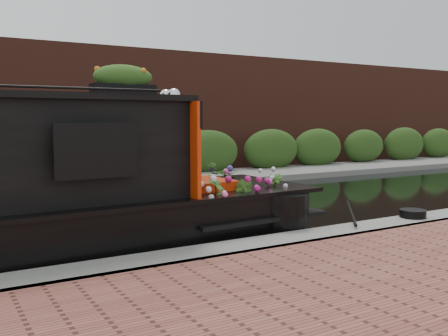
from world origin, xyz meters
TOP-DOWN VIEW (x-y plane):
  - ground at (0.00, 0.00)m, footprint 80.00×80.00m
  - near_bank_coping at (0.00, -3.30)m, footprint 40.00×0.60m
  - far_bank_path at (0.00, 4.20)m, footprint 40.00×2.40m
  - far_hedge at (0.00, 5.10)m, footprint 40.00×1.10m
  - far_brick_wall at (0.00, 7.20)m, footprint 40.00×1.00m
  - rope_fender at (1.98, -1.98)m, footprint 0.35×0.33m
  - coiled_mooring_rope at (3.37, -3.21)m, footprint 0.40×0.40m

SIDE VIEW (x-z plane):
  - ground at x=0.00m, z-range 0.00..0.00m
  - near_bank_coping at x=0.00m, z-range -0.25..0.25m
  - far_bank_path at x=0.00m, z-range -0.17..0.17m
  - far_hedge at x=0.00m, z-range -1.40..1.40m
  - far_brick_wall at x=0.00m, z-range -4.00..4.00m
  - rope_fender at x=1.98m, z-range 0.00..0.35m
  - coiled_mooring_rope at x=3.37m, z-range 0.25..0.37m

